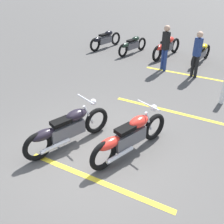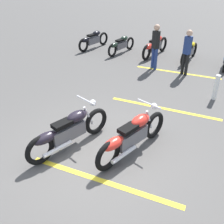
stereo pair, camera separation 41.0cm
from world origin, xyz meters
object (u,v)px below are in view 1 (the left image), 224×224
motorcycle_row_center (166,47)px  motorcycle_row_far_right (105,39)px  bollard_post (224,91)px  motorcycle_bright_foreground (129,136)px  bystander_near_row (197,52)px  bystander_secondary (165,46)px  motorcycle_row_left (201,54)px  motorcycle_row_right (132,45)px  motorcycle_dark_foreground (67,129)px

motorcycle_row_center → motorcycle_row_far_right: (-0.09, 3.00, -0.02)m
bollard_post → motorcycle_bright_foreground: bearing=156.8°
motorcycle_bright_foreground → motorcycle_row_center: size_ratio=0.97×
bystander_near_row → bystander_secondary: 1.21m
motorcycle_row_left → bollard_post: (-3.24, -1.31, -0.02)m
motorcycle_row_left → bystander_secondary: 1.90m
motorcycle_row_right → bystander_near_row: (-1.43, -3.11, 0.51)m
motorcycle_row_left → motorcycle_row_center: bearing=95.3°
bystander_secondary → bollard_post: size_ratio=2.15×
motorcycle_bright_foreground → bollard_post: size_ratio=2.69×
motorcycle_row_left → motorcycle_row_far_right: 4.51m
motorcycle_row_far_right → motorcycle_dark_foreground: bearing=-143.1°
motorcycle_dark_foreground → bystander_near_row: 5.74m
motorcycle_row_center → bystander_near_row: size_ratio=1.33×
motorcycle_row_right → bystander_secondary: bystander_secondary is taller
motorcycle_row_right → bystander_near_row: size_ratio=1.17×
motorcycle_dark_foreground → motorcycle_row_right: (6.91, 1.49, -0.06)m
motorcycle_row_far_right → bollard_post: size_ratio=2.60×
motorcycle_bright_foreground → motorcycle_row_right: size_ratio=1.10×
motorcycle_bright_foreground → bollard_post: (3.44, -1.47, -0.07)m
motorcycle_row_far_right → bystander_secondary: size_ratio=1.21×
motorcycle_row_far_right → bystander_secondary: (-1.45, -3.41, 0.52)m
motorcycle_row_right → bollard_post: (-3.07, -4.32, -0.01)m
motorcycle_row_left → motorcycle_dark_foreground: bearing=176.5°
motorcycle_bright_foreground → motorcycle_row_center: bearing=31.9°
motorcycle_bright_foreground → bystander_secondary: (5.23, 0.94, 0.49)m
motorcycle_bright_foreground → motorcycle_row_left: size_ratio=1.07×
motorcycle_dark_foreground → bystander_secondary: size_ratio=1.24×
bollard_post → motorcycle_row_right: bearing=54.6°
motorcycle_row_left → motorcycle_row_center: (0.09, 1.51, 0.05)m
motorcycle_row_right → motorcycle_row_far_right: (0.17, 1.50, 0.03)m
motorcycle_row_right → motorcycle_row_far_right: bearing=98.0°
motorcycle_row_far_right → motorcycle_row_center: bearing=-74.3°
motorcycle_row_center → motorcycle_bright_foreground: bearing=-156.1°
motorcycle_row_left → bystander_secondary: bystander_secondary is taller
motorcycle_row_far_right → motorcycle_bright_foreground: bearing=-133.0°
motorcycle_row_right → bollard_post: bearing=-111.1°
motorcycle_row_right → motorcycle_dark_foreground: bearing=-153.5°
motorcycle_row_far_right → bystander_near_row: size_ratio=1.25×
motorcycle_row_right → bollard_post: 5.30m
motorcycle_bright_foreground → motorcycle_dark_foreground: same height
bystander_near_row → motorcycle_row_center: bearing=71.5°
motorcycle_row_left → bystander_secondary: bearing=151.6°
motorcycle_bright_foreground → bystander_secondary: bearing=30.8°
motorcycle_dark_foreground → motorcycle_row_center: motorcycle_dark_foreground is taller
motorcycle_bright_foreground → bystander_secondary: 5.34m
bystander_near_row → bystander_secondary: size_ratio=0.97×
motorcycle_row_left → motorcycle_row_right: bearing=101.8°
bystander_near_row → bollard_post: 2.11m
motorcycle_bright_foreground → motorcycle_row_far_right: size_ratio=1.03×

